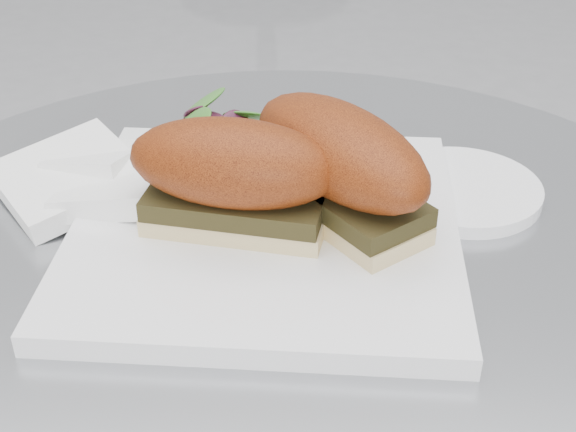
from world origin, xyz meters
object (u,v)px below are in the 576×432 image
Objects in this scene: sandwich_right at (339,161)px; plate at (266,229)px; sandwich_left at (234,175)px; saucer at (462,190)px.

plate is at bearing -117.45° from sandwich_right.
plate is 0.06m from sandwich_left.
plate is at bearing -159.66° from saucer.
sandwich_left is at bearing -158.91° from saucer.
sandwich_left is 1.26× the size of saucer.
sandwich_right is at bearing 8.11° from plate.
sandwich_left is 0.07m from sandwich_right.
sandwich_left reaches higher than plate.
sandwich_left is 0.89× the size of sandwich_right.
sandwich_right is (0.05, 0.01, 0.05)m from plate.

